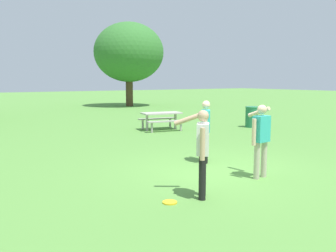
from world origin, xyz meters
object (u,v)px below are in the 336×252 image
object	(u,v)px
person_thrower	(202,147)
trash_can_beside_table	(252,117)
frisbee	(170,202)
tree_far_right	(129,52)
person_bystander	(261,135)
picnic_table_near	(161,117)
person_catcher	(206,127)

from	to	relation	value
person_thrower	trash_can_beside_table	size ratio (longest dim) A/B	1.71
frisbee	trash_can_beside_table	xyz separation A→B (m)	(8.86, 6.62, 0.47)
trash_can_beside_table	frisbee	bearing A→B (deg)	-143.24
trash_can_beside_table	tree_far_right	size ratio (longest dim) A/B	0.14
tree_far_right	person_bystander	bearing A→B (deg)	-109.70
frisbee	tree_far_right	world-z (taller)	tree_far_right
person_bystander	picnic_table_near	world-z (taller)	person_bystander
person_catcher	tree_far_right	world-z (taller)	tree_far_right
person_thrower	frisbee	distance (m)	1.16
person_catcher	frisbee	bearing A→B (deg)	-139.66
picnic_table_near	person_catcher	bearing A→B (deg)	-111.40
trash_can_beside_table	tree_far_right	world-z (taller)	tree_far_right
trash_can_beside_table	picnic_table_near	bearing A→B (deg)	159.60
person_bystander	trash_can_beside_table	distance (m)	8.89
person_thrower	frisbee	xyz separation A→B (m)	(-0.66, 0.07, -0.95)
person_bystander	picnic_table_near	distance (m)	8.12
frisbee	picnic_table_near	distance (m)	9.48
person_bystander	picnic_table_near	size ratio (longest dim) A/B	0.85
person_catcher	frisbee	xyz separation A→B (m)	(-2.57, -2.18, -0.93)
person_thrower	picnic_table_near	world-z (taller)	person_thrower
person_thrower	person_bystander	world-z (taller)	same
person_thrower	person_catcher	size ratio (longest dim) A/B	1.00
person_thrower	picnic_table_near	size ratio (longest dim) A/B	0.85
picnic_table_near	frisbee	bearing A→B (deg)	-121.13
person_thrower	picnic_table_near	bearing A→B (deg)	62.64
person_thrower	trash_can_beside_table	world-z (taller)	person_thrower
person_catcher	picnic_table_near	size ratio (longest dim) A/B	0.85
picnic_table_near	trash_can_beside_table	distance (m)	4.24
person_thrower	person_bystander	bearing A→B (deg)	11.04
picnic_table_near	tree_far_right	xyz separation A→B (m)	(5.37, 13.55, 3.80)
person_catcher	tree_far_right	distance (m)	21.20
person_thrower	trash_can_beside_table	xyz separation A→B (m)	(8.20, 6.69, -0.48)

